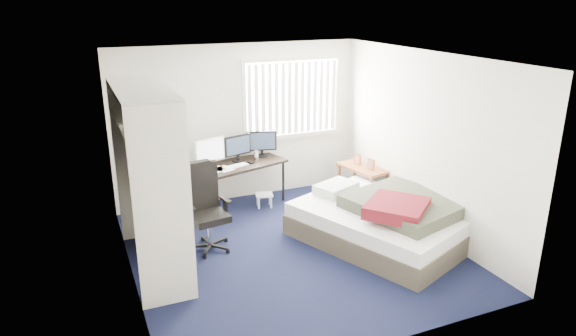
# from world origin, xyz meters

# --- Properties ---
(ground) EXTENTS (4.20, 4.20, 0.00)m
(ground) POSITION_xyz_m (0.00, 0.00, 0.00)
(ground) COLOR black
(ground) RESTS_ON ground
(room_shell) EXTENTS (4.20, 4.20, 4.20)m
(room_shell) POSITION_xyz_m (0.00, 0.00, 1.51)
(room_shell) COLOR silver
(room_shell) RESTS_ON ground
(window_assembly) EXTENTS (1.72, 0.09, 1.32)m
(window_assembly) POSITION_xyz_m (0.90, 2.04, 1.60)
(window_assembly) COLOR white
(window_assembly) RESTS_ON ground
(closet) EXTENTS (0.64, 1.84, 2.22)m
(closet) POSITION_xyz_m (-1.67, 0.27, 1.35)
(closet) COLOR beige
(closet) RESTS_ON ground
(desk) EXTENTS (1.56, 1.04, 1.16)m
(desk) POSITION_xyz_m (-0.13, 1.76, 0.74)
(desk) COLOR black
(desk) RESTS_ON ground
(office_chair) EXTENTS (0.62, 0.62, 1.16)m
(office_chair) POSITION_xyz_m (-0.98, 0.55, 0.45)
(office_chair) COLOR black
(office_chair) RESTS_ON ground
(footstool) EXTENTS (0.31, 0.27, 0.22)m
(footstool) POSITION_xyz_m (0.19, 1.53, 0.17)
(footstool) COLOR white
(footstool) RESTS_ON ground
(nightstand) EXTENTS (0.57, 0.90, 0.76)m
(nightstand) POSITION_xyz_m (1.75, 1.15, 0.51)
(nightstand) COLOR brown
(nightstand) RESTS_ON ground
(bed) EXTENTS (2.33, 2.63, 0.71)m
(bed) POSITION_xyz_m (1.28, -0.22, 0.30)
(bed) COLOR #463E32
(bed) RESTS_ON ground
(pine_box) EXTENTS (0.43, 0.33, 0.30)m
(pine_box) POSITION_xyz_m (-1.65, -0.38, 0.15)
(pine_box) COLOR tan
(pine_box) RESTS_ON ground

